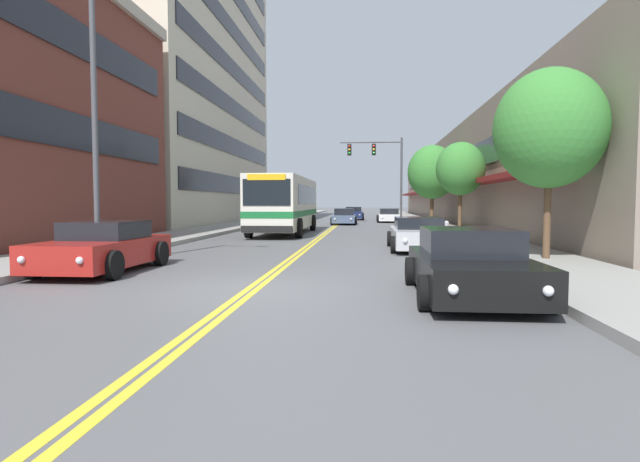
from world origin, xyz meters
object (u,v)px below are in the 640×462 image
car_red_parked_left_near (104,248)px  street_lamp_left_near (103,96)px  city_bus (286,202)px  street_tree_right_mid (460,169)px  car_silver_parked_right_far (418,234)px  car_dark_grey_parked_left_mid (286,216)px  street_tree_right_far (432,172)px  car_black_parked_right_foreground (470,265)px  car_white_parked_right_mid (389,216)px  car_navy_moving_lead (354,214)px  car_slate_blue_moving_second (344,217)px  fire_hydrant (446,229)px  traffic_signal_mast (381,163)px  street_tree_right_near (549,129)px

car_red_parked_left_near → street_lamp_left_near: size_ratio=0.55×
city_bus → street_tree_right_mid: (9.58, -1.33, 1.77)m
city_bus → car_red_parked_left_near: (-2.15, -16.10, -1.17)m
car_silver_parked_right_far → car_dark_grey_parked_left_mid: bearing=110.9°
car_red_parked_left_near → street_tree_right_far: bearing=64.7°
street_tree_right_far → car_black_parked_right_foreground: bearing=-95.8°
car_red_parked_left_near → car_black_parked_right_foreground: size_ratio=1.01×
car_white_parked_right_mid → car_navy_moving_lead: car_navy_moving_lead is taller
car_slate_blue_moving_second → street_tree_right_far: street_tree_right_far is taller
street_tree_right_mid → street_tree_right_far: size_ratio=0.84×
car_navy_moving_lead → street_tree_right_mid: (6.22, -24.04, 2.93)m
car_silver_parked_right_far → fire_hydrant: size_ratio=6.15×
car_white_parked_right_mid → street_tree_right_mid: street_tree_right_mid is taller
car_red_parked_left_near → traffic_signal_mast: 30.65m
car_black_parked_right_foreground → street_tree_right_far: (2.77, 27.05, 3.36)m
car_red_parked_left_near → car_black_parked_right_foreground: car_red_parked_left_near is taller
city_bus → car_silver_parked_right_far: 11.53m
street_lamp_left_near → fire_hydrant: street_lamp_left_near is taller
car_slate_blue_moving_second → street_tree_right_near: street_tree_right_near is taller
traffic_signal_mast → street_tree_right_mid: traffic_signal_mast is taller
car_black_parked_right_foreground → car_slate_blue_moving_second: car_black_parked_right_foreground is taller
city_bus → car_navy_moving_lead: size_ratio=2.45×
city_bus → car_slate_blue_moving_second: 12.25m
car_silver_parked_right_far → car_navy_moving_lead: bearing=95.7°
car_slate_blue_moving_second → car_red_parked_left_near: bearing=-100.2°
car_silver_parked_right_far → street_tree_right_near: street_tree_right_near is taller
city_bus → car_white_parked_right_mid: bearing=68.4°
street_tree_right_far → fire_hydrant: bearing=-94.6°
car_dark_grey_parked_left_mid → street_lamp_left_near: (-0.58, -28.41, 4.19)m
city_bus → street_tree_right_mid: bearing=-7.9°
car_slate_blue_moving_second → street_tree_right_mid: (6.72, -13.18, 2.96)m
car_silver_parked_right_far → car_navy_moving_lead: size_ratio=1.08×
car_black_parked_right_foreground → street_tree_right_near: bearing=58.5°
car_silver_parked_right_far → street_tree_right_far: (2.76, 17.66, 3.37)m
car_dark_grey_parked_left_mid → street_tree_right_near: street_tree_right_near is taller
car_red_parked_left_near → car_navy_moving_lead: car_navy_moving_lead is taller
car_dark_grey_parked_left_mid → car_white_parked_right_mid: car_white_parked_right_mid is taller
car_slate_blue_moving_second → street_tree_right_mid: street_tree_right_mid is taller
city_bus → car_navy_moving_lead: bearing=81.6°
car_slate_blue_moving_second → fire_hydrant: car_slate_blue_moving_second is taller
car_slate_blue_moving_second → street_tree_right_far: (6.49, -3.57, 3.36)m
car_white_parked_right_mid → car_slate_blue_moving_second: car_slate_blue_moving_second is taller
street_tree_right_mid → fire_hydrant: 5.29m
traffic_signal_mast → fire_hydrant: bearing=-82.7°
car_white_parked_right_mid → fire_hydrant: size_ratio=6.15×
car_white_parked_right_mid → car_slate_blue_moving_second: 6.31m
street_tree_right_mid → traffic_signal_mast: bearing=104.4°
car_white_parked_right_mid → car_navy_moving_lead: 6.70m
car_black_parked_right_foreground → car_navy_moving_lead: size_ratio=0.99×
car_silver_parked_right_far → street_tree_right_near: size_ratio=0.89×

